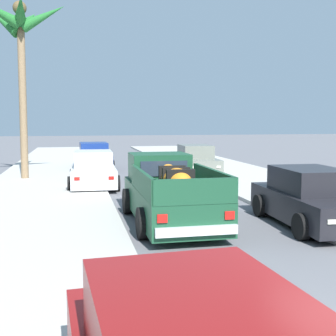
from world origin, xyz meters
name	(u,v)px	position (x,y,z in m)	size (l,w,h in m)	color
sidewalk_left	(40,199)	(-4.68, 12.00, 0.06)	(4.86, 60.00, 0.12)	#B2AFA8
sidewalk_right	(287,191)	(4.68, 12.00, 0.06)	(4.86, 60.00, 0.12)	#B2AFA8
curb_left	(70,199)	(-3.65, 12.00, 0.05)	(0.16, 60.00, 0.10)	silver
curb_right	(262,192)	(3.65, 12.00, 0.05)	(0.16, 60.00, 0.10)	silver
pickup_truck	(169,193)	(-0.93, 7.99, 0.81)	(2.24, 5.22, 1.80)	#19472D
car_left_near	(94,157)	(-2.38, 21.86, 0.71)	(2.11, 4.30, 1.54)	navy
car_right_near	(310,199)	(2.68, 6.84, 0.71)	(2.15, 4.31, 1.54)	black
car_right_mid	(93,170)	(-2.70, 14.90, 0.71)	(2.11, 4.30, 1.54)	silver
car_left_far	(196,161)	(2.69, 18.23, 0.71)	(2.15, 4.32, 1.54)	slate
palm_tree_left_mid	(19,33)	(-5.80, 17.81, 6.77)	(4.13, 3.61, 8.25)	#846B4C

